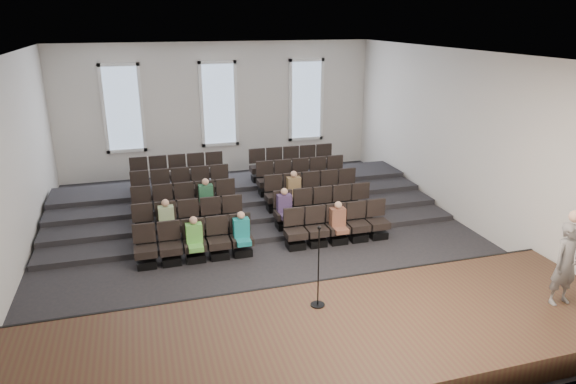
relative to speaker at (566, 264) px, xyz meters
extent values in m
plane|color=black|center=(-4.66, 5.51, -1.34)|extent=(14.00, 14.00, 0.00)
cube|color=white|center=(-4.66, 5.51, 3.67)|extent=(12.00, 14.00, 0.02)
cube|color=silver|center=(-4.66, 12.53, 1.16)|extent=(12.00, 0.04, 5.00)
cube|color=silver|center=(-4.66, -1.51, 1.16)|extent=(12.00, 0.04, 5.00)
cube|color=silver|center=(-10.68, 5.51, 1.16)|extent=(0.04, 14.00, 5.00)
cube|color=silver|center=(1.36, 5.51, 1.16)|extent=(0.04, 14.00, 5.00)
cube|color=#3C2C1A|center=(-4.66, 0.41, -1.09)|extent=(11.80, 3.60, 0.50)
cube|color=black|center=(-4.66, 2.18, -1.09)|extent=(11.80, 0.06, 0.52)
cube|color=black|center=(-4.66, 7.83, -1.27)|extent=(11.80, 4.80, 0.15)
cube|color=black|center=(-4.66, 8.36, -1.19)|extent=(11.80, 3.75, 0.30)
cube|color=black|center=(-4.66, 8.88, -1.12)|extent=(11.80, 2.70, 0.45)
cube|color=black|center=(-4.66, 9.41, -1.04)|extent=(11.80, 1.65, 0.60)
cube|color=black|center=(-7.79, 4.91, -1.24)|extent=(0.47, 0.43, 0.20)
cube|color=black|center=(-7.79, 4.91, -0.93)|extent=(0.55, 0.50, 0.19)
cube|color=black|center=(-7.79, 5.12, -0.52)|extent=(0.55, 0.08, 0.50)
cube|color=black|center=(-7.19, 4.91, -1.24)|extent=(0.47, 0.43, 0.20)
cube|color=black|center=(-7.19, 4.91, -0.93)|extent=(0.55, 0.50, 0.19)
cube|color=black|center=(-7.19, 5.12, -0.52)|extent=(0.55, 0.08, 0.50)
cube|color=black|center=(-6.59, 4.91, -1.24)|extent=(0.47, 0.43, 0.20)
cube|color=black|center=(-6.59, 4.91, -0.93)|extent=(0.55, 0.50, 0.19)
cube|color=black|center=(-6.59, 5.12, -0.52)|extent=(0.55, 0.08, 0.50)
cube|color=black|center=(-5.99, 4.91, -1.24)|extent=(0.47, 0.43, 0.20)
cube|color=black|center=(-5.99, 4.91, -0.93)|extent=(0.55, 0.50, 0.19)
cube|color=black|center=(-5.99, 5.12, -0.52)|extent=(0.55, 0.08, 0.50)
cube|color=black|center=(-5.39, 4.91, -1.24)|extent=(0.47, 0.43, 0.20)
cube|color=black|center=(-5.39, 4.91, -0.93)|extent=(0.55, 0.50, 0.19)
cube|color=black|center=(-5.39, 5.12, -0.52)|extent=(0.55, 0.08, 0.50)
cube|color=black|center=(-3.94, 4.91, -1.24)|extent=(0.47, 0.43, 0.20)
cube|color=black|center=(-3.94, 4.91, -0.93)|extent=(0.55, 0.50, 0.19)
cube|color=black|center=(-3.94, 5.12, -0.52)|extent=(0.55, 0.08, 0.50)
cube|color=black|center=(-3.34, 4.91, -1.24)|extent=(0.47, 0.43, 0.20)
cube|color=black|center=(-3.34, 4.91, -0.93)|extent=(0.55, 0.50, 0.19)
cube|color=black|center=(-3.34, 5.12, -0.52)|extent=(0.55, 0.08, 0.50)
cube|color=black|center=(-2.74, 4.91, -1.24)|extent=(0.47, 0.43, 0.20)
cube|color=black|center=(-2.74, 4.91, -0.93)|extent=(0.55, 0.50, 0.19)
cube|color=black|center=(-2.74, 5.12, -0.52)|extent=(0.55, 0.08, 0.50)
cube|color=black|center=(-2.14, 4.91, -1.24)|extent=(0.47, 0.43, 0.20)
cube|color=black|center=(-2.14, 4.91, -0.93)|extent=(0.55, 0.50, 0.19)
cube|color=black|center=(-2.14, 5.12, -0.52)|extent=(0.55, 0.08, 0.50)
cube|color=black|center=(-1.54, 4.91, -1.24)|extent=(0.47, 0.43, 0.20)
cube|color=black|center=(-1.54, 4.91, -0.93)|extent=(0.55, 0.50, 0.19)
cube|color=black|center=(-1.54, 5.12, -0.52)|extent=(0.55, 0.08, 0.50)
cube|color=black|center=(-7.79, 5.96, -1.09)|extent=(0.47, 0.43, 0.20)
cube|color=black|center=(-7.79, 5.96, -0.78)|extent=(0.55, 0.50, 0.19)
cube|color=black|center=(-7.79, 6.17, -0.37)|extent=(0.55, 0.08, 0.50)
cube|color=black|center=(-7.19, 5.96, -1.09)|extent=(0.47, 0.43, 0.20)
cube|color=black|center=(-7.19, 5.96, -0.78)|extent=(0.55, 0.50, 0.19)
cube|color=black|center=(-7.19, 6.17, -0.37)|extent=(0.55, 0.08, 0.50)
cube|color=black|center=(-6.59, 5.96, -1.09)|extent=(0.47, 0.43, 0.20)
cube|color=black|center=(-6.59, 5.96, -0.78)|extent=(0.55, 0.50, 0.19)
cube|color=black|center=(-6.59, 6.17, -0.37)|extent=(0.55, 0.08, 0.50)
cube|color=black|center=(-5.99, 5.96, -1.09)|extent=(0.47, 0.43, 0.20)
cube|color=black|center=(-5.99, 5.96, -0.78)|extent=(0.55, 0.50, 0.19)
cube|color=black|center=(-5.99, 6.17, -0.37)|extent=(0.55, 0.08, 0.50)
cube|color=black|center=(-5.39, 5.96, -1.09)|extent=(0.47, 0.43, 0.20)
cube|color=black|center=(-5.39, 5.96, -0.78)|extent=(0.55, 0.50, 0.19)
cube|color=black|center=(-5.39, 6.17, -0.37)|extent=(0.55, 0.08, 0.50)
cube|color=black|center=(-3.94, 5.96, -1.09)|extent=(0.47, 0.43, 0.20)
cube|color=black|center=(-3.94, 5.96, -0.78)|extent=(0.55, 0.50, 0.19)
cube|color=black|center=(-3.94, 6.17, -0.37)|extent=(0.55, 0.08, 0.50)
cube|color=black|center=(-3.34, 5.96, -1.09)|extent=(0.47, 0.43, 0.20)
cube|color=black|center=(-3.34, 5.96, -0.78)|extent=(0.55, 0.50, 0.19)
cube|color=black|center=(-3.34, 6.17, -0.37)|extent=(0.55, 0.08, 0.50)
cube|color=black|center=(-2.74, 5.96, -1.09)|extent=(0.47, 0.43, 0.20)
cube|color=black|center=(-2.74, 5.96, -0.78)|extent=(0.55, 0.50, 0.19)
cube|color=black|center=(-2.74, 6.17, -0.37)|extent=(0.55, 0.08, 0.50)
cube|color=black|center=(-2.14, 5.96, -1.09)|extent=(0.47, 0.43, 0.20)
cube|color=black|center=(-2.14, 5.96, -0.78)|extent=(0.55, 0.50, 0.19)
cube|color=black|center=(-2.14, 6.17, -0.37)|extent=(0.55, 0.08, 0.50)
cube|color=black|center=(-1.54, 5.96, -1.09)|extent=(0.47, 0.43, 0.20)
cube|color=black|center=(-1.54, 5.96, -0.78)|extent=(0.55, 0.50, 0.19)
cube|color=black|center=(-1.54, 6.17, -0.37)|extent=(0.55, 0.08, 0.50)
cube|color=black|center=(-7.79, 7.01, -0.94)|extent=(0.47, 0.42, 0.20)
cube|color=black|center=(-7.79, 7.01, -0.63)|extent=(0.55, 0.50, 0.19)
cube|color=black|center=(-7.79, 7.22, -0.22)|extent=(0.55, 0.08, 0.50)
cube|color=black|center=(-7.19, 7.01, -0.94)|extent=(0.47, 0.42, 0.20)
cube|color=black|center=(-7.19, 7.01, -0.63)|extent=(0.55, 0.50, 0.19)
cube|color=black|center=(-7.19, 7.22, -0.22)|extent=(0.55, 0.08, 0.50)
cube|color=black|center=(-6.59, 7.01, -0.94)|extent=(0.47, 0.42, 0.20)
cube|color=black|center=(-6.59, 7.01, -0.63)|extent=(0.55, 0.50, 0.19)
cube|color=black|center=(-6.59, 7.22, -0.22)|extent=(0.55, 0.08, 0.50)
cube|color=black|center=(-5.99, 7.01, -0.94)|extent=(0.47, 0.42, 0.20)
cube|color=black|center=(-5.99, 7.01, -0.63)|extent=(0.55, 0.50, 0.19)
cube|color=black|center=(-5.99, 7.22, -0.22)|extent=(0.55, 0.08, 0.50)
cube|color=black|center=(-5.39, 7.01, -0.94)|extent=(0.47, 0.42, 0.20)
cube|color=black|center=(-5.39, 7.01, -0.63)|extent=(0.55, 0.50, 0.19)
cube|color=black|center=(-5.39, 7.22, -0.22)|extent=(0.55, 0.08, 0.50)
cube|color=black|center=(-3.94, 7.01, -0.94)|extent=(0.47, 0.42, 0.20)
cube|color=black|center=(-3.94, 7.01, -0.63)|extent=(0.55, 0.50, 0.19)
cube|color=black|center=(-3.94, 7.22, -0.22)|extent=(0.55, 0.08, 0.50)
cube|color=black|center=(-3.34, 7.01, -0.94)|extent=(0.47, 0.42, 0.20)
cube|color=black|center=(-3.34, 7.01, -0.63)|extent=(0.55, 0.50, 0.19)
cube|color=black|center=(-3.34, 7.22, -0.22)|extent=(0.55, 0.08, 0.50)
cube|color=black|center=(-2.74, 7.01, -0.94)|extent=(0.47, 0.42, 0.20)
cube|color=black|center=(-2.74, 7.01, -0.63)|extent=(0.55, 0.50, 0.19)
cube|color=black|center=(-2.74, 7.22, -0.22)|extent=(0.55, 0.08, 0.50)
cube|color=black|center=(-2.14, 7.01, -0.94)|extent=(0.47, 0.42, 0.20)
cube|color=black|center=(-2.14, 7.01, -0.63)|extent=(0.55, 0.50, 0.19)
cube|color=black|center=(-2.14, 7.22, -0.22)|extent=(0.55, 0.08, 0.50)
cube|color=black|center=(-1.54, 7.01, -0.94)|extent=(0.47, 0.42, 0.20)
cube|color=black|center=(-1.54, 7.01, -0.63)|extent=(0.55, 0.50, 0.19)
cube|color=black|center=(-1.54, 7.22, -0.22)|extent=(0.55, 0.08, 0.50)
cube|color=black|center=(-7.79, 8.06, -0.79)|extent=(0.47, 0.42, 0.20)
cube|color=black|center=(-7.79, 8.06, -0.48)|extent=(0.55, 0.50, 0.19)
cube|color=black|center=(-7.79, 8.27, -0.07)|extent=(0.55, 0.08, 0.50)
cube|color=black|center=(-7.19, 8.06, -0.79)|extent=(0.47, 0.42, 0.20)
cube|color=black|center=(-7.19, 8.06, -0.48)|extent=(0.55, 0.50, 0.19)
cube|color=black|center=(-7.19, 8.27, -0.07)|extent=(0.55, 0.08, 0.50)
cube|color=black|center=(-6.59, 8.06, -0.79)|extent=(0.47, 0.42, 0.20)
cube|color=black|center=(-6.59, 8.06, -0.48)|extent=(0.55, 0.50, 0.19)
cube|color=black|center=(-6.59, 8.27, -0.07)|extent=(0.55, 0.08, 0.50)
cube|color=black|center=(-5.99, 8.06, -0.79)|extent=(0.47, 0.42, 0.20)
cube|color=black|center=(-5.99, 8.06, -0.48)|extent=(0.55, 0.50, 0.19)
cube|color=black|center=(-5.99, 8.27, -0.07)|extent=(0.55, 0.08, 0.50)
cube|color=black|center=(-5.39, 8.06, -0.79)|extent=(0.47, 0.42, 0.20)
cube|color=black|center=(-5.39, 8.06, -0.48)|extent=(0.55, 0.50, 0.19)
cube|color=black|center=(-5.39, 8.27, -0.07)|extent=(0.55, 0.08, 0.50)
cube|color=black|center=(-3.94, 8.06, -0.79)|extent=(0.47, 0.42, 0.20)
cube|color=black|center=(-3.94, 8.06, -0.48)|extent=(0.55, 0.50, 0.19)
cube|color=black|center=(-3.94, 8.27, -0.07)|extent=(0.55, 0.08, 0.50)
cube|color=black|center=(-3.34, 8.06, -0.79)|extent=(0.47, 0.42, 0.20)
cube|color=black|center=(-3.34, 8.06, -0.48)|extent=(0.55, 0.50, 0.19)
cube|color=black|center=(-3.34, 8.27, -0.07)|extent=(0.55, 0.08, 0.50)
cube|color=black|center=(-2.74, 8.06, -0.79)|extent=(0.47, 0.42, 0.20)
cube|color=black|center=(-2.74, 8.06, -0.48)|extent=(0.55, 0.50, 0.19)
cube|color=black|center=(-2.74, 8.27, -0.07)|extent=(0.55, 0.08, 0.50)
cube|color=black|center=(-2.14, 8.06, -0.79)|extent=(0.47, 0.42, 0.20)
cube|color=black|center=(-2.14, 8.06, -0.48)|extent=(0.55, 0.50, 0.19)
cube|color=black|center=(-2.14, 8.27, -0.07)|extent=(0.55, 0.08, 0.50)
cube|color=black|center=(-1.54, 8.06, -0.79)|extent=(0.47, 0.42, 0.20)
cube|color=black|center=(-1.54, 8.06, -0.48)|extent=(0.55, 0.50, 0.19)
cube|color=black|center=(-1.54, 8.27, -0.07)|extent=(0.55, 0.08, 0.50)
cube|color=black|center=(-7.79, 9.11, -0.64)|extent=(0.47, 0.42, 0.20)
cube|color=black|center=(-7.79, 9.11, -0.33)|extent=(0.55, 0.50, 0.19)
cube|color=black|center=(-7.79, 9.32, 0.08)|extent=(0.55, 0.08, 0.50)
cube|color=black|center=(-7.19, 9.11, -0.64)|extent=(0.47, 0.42, 0.20)
cube|color=black|center=(-7.19, 9.11, -0.33)|extent=(0.55, 0.50, 0.19)
cube|color=black|center=(-7.19, 9.32, 0.08)|extent=(0.55, 0.08, 0.50)
cube|color=black|center=(-6.59, 9.11, -0.64)|extent=(0.47, 0.42, 0.20)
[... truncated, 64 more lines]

